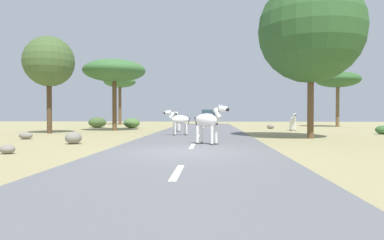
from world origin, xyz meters
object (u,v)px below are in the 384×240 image
bush_2 (97,122)px  rock_0 (270,126)px  zebra_0 (177,119)px  tree_2 (49,62)px  zebra_2 (209,121)px  car_0 (209,118)px  bush_3 (383,130)px  zebra_3 (179,120)px  tree_1 (338,80)px  rock_3 (7,149)px  bush_4 (132,123)px  rock_2 (26,136)px  rock_1 (73,138)px  tree_5 (311,30)px  tree_4 (120,83)px  tree_0 (114,71)px  zebra_1 (293,120)px

bush_2 → rock_0: bearing=-4.6°
zebra_0 → tree_2: (-8.45, -1.71, 3.87)m
zebra_2 → car_0: size_ratio=0.38×
zebra_2 → bush_3: (11.15, 8.39, -0.76)m
zebra_0 → zebra_3: 4.02m
zebra_0 → tree_1: 19.20m
zebra_3 → rock_3: 10.39m
zebra_3 → bush_4: zebra_3 is taller
rock_2 → zebra_2: bearing=-17.6°
zebra_2 → tree_2: size_ratio=0.26×
bush_2 → tree_2: bearing=-90.8°
zebra_3 → rock_0: (7.12, 10.30, -0.76)m
tree_1 → rock_0: bearing=-147.0°
tree_2 → rock_1: bearing=-58.1°
tree_5 → rock_0: bearing=90.5°
rock_3 → tree_1: bearing=51.3°
zebra_2 → tree_5: bearing=165.1°
zebra_0 → bush_2: 11.27m
zebra_0 → zebra_2: (2.28, -9.87, 0.12)m
tree_1 → tree_5: tree_5 is taller
tree_4 → zebra_2: bearing=-67.7°
zebra_0 → tree_0: 6.72m
rock_3 → rock_0: bearing=58.4°
tree_2 → rock_1: (4.80, -7.72, -4.52)m
zebra_0 → rock_2: size_ratio=2.24×
tree_2 → bush_3: 22.34m
bush_2 → rock_2: bush_2 is taller
rock_3 → tree_4: bearing=98.1°
car_0 → bush_3: size_ratio=4.63×
zebra_0 → tree_4: (-8.62, 16.73, 4.15)m
rock_1 → rock_2: bearing=144.4°
rock_1 → tree_5: bearing=19.4°
tree_2 → tree_5: (16.16, -3.73, 0.98)m
tree_0 → rock_1: (1.49, -11.65, -4.38)m
tree_5 → bush_2: tree_5 is taller
zebra_0 → rock_3: bearing=72.6°
bush_2 → rock_0: size_ratio=2.53×
zebra_2 → tree_5: (5.42, 4.44, 4.73)m
zebra_0 → car_0: car_0 is taller
zebra_3 → bush_3: size_ratio=1.63×
rock_0 → zebra_2: bearing=-108.2°
tree_4 → rock_2: 24.13m
zebra_3 → bush_4: (-5.46, 11.28, -0.51)m
zebra_1 → tree_2: 18.30m
zebra_3 → tree_5: 8.79m
bush_4 → bush_3: bearing=-25.5°
zebra_1 → rock_1: 17.58m
tree_0 → rock_3: size_ratio=11.24×
rock_1 → rock_2: rock_1 is taller
zebra_0 → tree_2: tree_2 is taller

